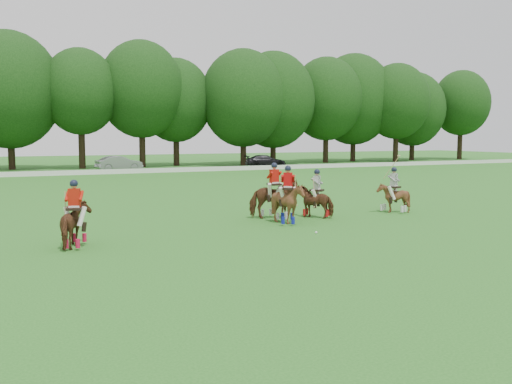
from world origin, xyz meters
name	(u,v)px	position (x,y,z in m)	size (l,w,h in m)	color
ground	(315,246)	(0.00, 0.00, 0.00)	(180.00, 180.00, 0.00)	#23611B
tree_line	(83,92)	(0.26, 48.05, 8.23)	(117.98, 14.32, 14.75)	black
boundary_rail	(100,172)	(0.00, 38.00, 0.22)	(120.00, 0.10, 0.44)	white
car_mid	(119,163)	(2.75, 42.50, 0.76)	(1.61, 4.61, 1.52)	gray
car_right	(266,161)	(19.39, 42.50, 0.68)	(1.91, 4.69, 1.36)	black
polo_red_a	(75,223)	(-7.06, 3.16, 0.78)	(1.32, 1.89, 2.18)	#4A2613
polo_red_b	(274,199)	(1.57, 5.95, 0.88)	(1.81, 1.58, 2.42)	#4A2613
polo_red_c	(288,203)	(1.48, 4.56, 0.86)	(1.89, 1.96, 2.37)	#4A2613
polo_stripe_a	(317,200)	(3.49, 5.59, 0.75)	(1.64, 1.72, 2.12)	#4A2613
polo_stripe_b	(393,197)	(7.52, 5.36, 0.74)	(1.56, 1.63, 2.66)	#4A2613
polo_ball	(316,233)	(1.27, 1.99, 0.04)	(0.09, 0.09, 0.09)	white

